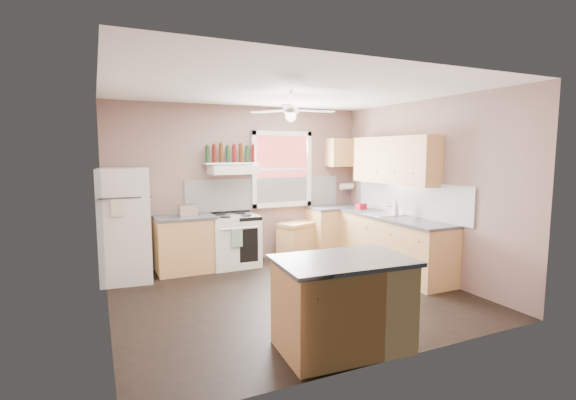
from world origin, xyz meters
name	(u,v)px	position (x,y,z in m)	size (l,w,h in m)	color
floor	(291,295)	(0.00, 0.00, 0.00)	(4.50, 4.50, 0.00)	black
ceiling	(291,90)	(0.00, 0.00, 2.70)	(4.50, 4.50, 0.00)	white
wall_back	(241,184)	(0.00, 2.02, 1.35)	(4.50, 0.05, 2.70)	#7F6258
wall_right	(424,189)	(2.27, 0.00, 1.35)	(0.05, 4.00, 2.70)	#7F6258
wall_left	(101,204)	(-2.27, 0.00, 1.35)	(0.05, 4.00, 2.70)	#7F6258
backsplash_back	(266,193)	(0.45, 1.99, 1.18)	(2.90, 0.03, 0.55)	white
backsplash_right	(408,198)	(2.23, 0.30, 1.18)	(0.03, 2.60, 0.55)	white
window_view	(281,169)	(0.75, 1.98, 1.60)	(1.00, 0.02, 1.20)	maroon
window_frame	(282,169)	(0.75, 1.96, 1.60)	(1.16, 0.07, 1.36)	white
refrigerator	(125,225)	(-1.95, 1.59, 0.84)	(0.71, 0.69, 1.68)	white
base_cabinet_left	(185,245)	(-1.06, 1.70, 0.43)	(0.90, 0.60, 0.86)	tan
counter_left	(185,217)	(-1.06, 1.70, 0.88)	(0.92, 0.62, 0.04)	#424245
toaster	(187,211)	(-1.02, 1.66, 0.99)	(0.28, 0.16, 0.18)	silver
stove	(234,241)	(-0.26, 1.69, 0.43)	(0.79, 0.64, 0.86)	white
range_hood	(233,170)	(-0.23, 1.75, 1.62)	(0.78, 0.50, 0.14)	white
bottle_shelf	(231,163)	(-0.23, 1.87, 1.72)	(0.90, 0.26, 0.03)	white
cart	(297,240)	(0.95, 1.74, 0.33)	(0.65, 0.43, 0.65)	tan
base_cabinet_corner	(336,231)	(1.75, 1.70, 0.43)	(1.00, 0.60, 0.86)	tan
base_cabinet_right	(393,245)	(1.95, 0.30, 0.43)	(0.60, 2.20, 0.86)	tan
counter_corner	(337,207)	(1.75, 1.70, 0.88)	(1.02, 0.62, 0.04)	#424245
counter_right	(393,217)	(1.94, 0.30, 0.88)	(0.62, 2.22, 0.04)	#424245
sink	(385,215)	(1.94, 0.50, 0.90)	(0.55, 0.45, 0.03)	silver
faucet	(393,210)	(2.10, 0.50, 0.97)	(0.03, 0.03, 0.14)	silver
upper_cabinet_right	(394,160)	(2.08, 0.50, 1.78)	(0.33, 1.80, 0.76)	tan
upper_cabinet_corner	(343,153)	(1.95, 1.83, 1.90)	(0.60, 0.33, 0.52)	tan
paper_towel	(347,186)	(2.07, 1.86, 1.25)	(0.12, 0.12, 0.26)	white
island	(343,306)	(-0.19, -1.60, 0.43)	(1.22, 0.77, 0.86)	tan
island_top	(343,261)	(-0.19, -1.60, 0.88)	(1.29, 0.84, 0.04)	#424245
ceiling_fan_hub	(291,110)	(0.00, 0.00, 2.45)	(0.20, 0.20, 0.08)	white
soap_bottle	(396,208)	(1.99, 0.31, 1.03)	(0.10, 0.10, 0.26)	silver
red_caddy	(361,206)	(1.95, 1.20, 0.95)	(0.18, 0.12, 0.10)	#B60F26
wine_bottles	(231,154)	(-0.23, 1.87, 1.88)	(0.86, 0.06, 0.31)	#143819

